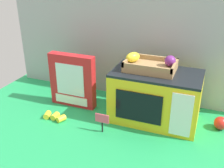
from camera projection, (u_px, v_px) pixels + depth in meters
name	position (u px, v px, depth m)	size (l,w,h in m)	color
ground_plane	(124.00, 112.00, 1.49)	(1.70, 1.70, 0.00)	#219E54
display_back_panel	(138.00, 42.00, 1.54)	(1.61, 0.03, 0.68)	#A0A3A8
toy_microwave	(155.00, 97.00, 1.37)	(0.44, 0.26, 0.27)	yellow
food_groups_crate	(150.00, 65.00, 1.34)	(0.26, 0.17, 0.08)	#A37F51
cookie_set_box	(72.00, 81.00, 1.51)	(0.26, 0.06, 0.30)	red
price_sign	(102.00, 120.00, 1.30)	(0.07, 0.01, 0.10)	black
loose_toy_banana	(54.00, 117.00, 1.42)	(0.13, 0.06, 0.03)	yellow
loose_toy_apple	(221.00, 123.00, 1.33)	(0.07, 0.07, 0.07)	red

